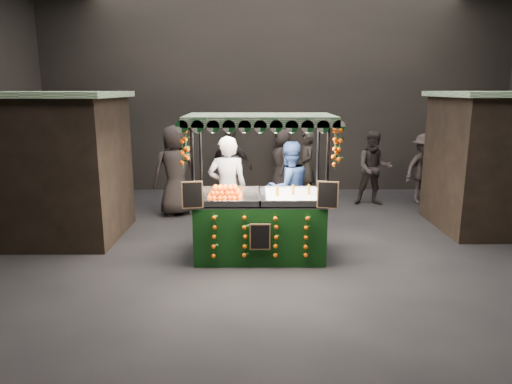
{
  "coord_description": "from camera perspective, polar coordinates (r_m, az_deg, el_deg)",
  "views": [
    {
      "loc": [
        -0.56,
        -7.16,
        2.65
      ],
      "look_at": [
        -0.53,
        0.38,
        0.96
      ],
      "focal_mm": 32.52,
      "sensor_mm": 36.0,
      "label": 1
    }
  ],
  "objects": [
    {
      "name": "ground",
      "position": [
        7.65,
        4.03,
        -7.66
      ],
      "size": [
        12.0,
        12.0,
        0.0
      ],
      "primitive_type": "plane",
      "color": "black",
      "rests_on": "ground"
    },
    {
      "name": "market_hall",
      "position": [
        7.22,
        4.46,
        18.41
      ],
      "size": [
        12.1,
        10.1,
        5.05
      ],
      "color": "black",
      "rests_on": "ground"
    },
    {
      "name": "neighbour_stall_left",
      "position": [
        9.12,
        -25.15,
        2.96
      ],
      "size": [
        3.0,
        2.2,
        2.6
      ],
      "color": "black",
      "rests_on": "ground"
    },
    {
      "name": "juice_stall",
      "position": [
        7.36,
        0.52,
        -2.73
      ],
      "size": [
        2.33,
        1.37,
        2.26
      ],
      "color": "black",
      "rests_on": "ground"
    },
    {
      "name": "vendor_grey",
      "position": [
        8.12,
        -3.52,
        0.37
      ],
      "size": [
        0.69,
        0.47,
        1.86
      ],
      "rotation": [
        0.0,
        0.0,
        3.18
      ],
      "color": "gray",
      "rests_on": "ground"
    },
    {
      "name": "vendor_blue",
      "position": [
        8.46,
        4.04,
        0.42
      ],
      "size": [
        1.03,
        0.93,
        1.73
      ],
      "rotation": [
        0.0,
        0.0,
        3.54
      ],
      "color": "#2B468A",
      "rests_on": "ground"
    },
    {
      "name": "shopper_0",
      "position": [
        9.89,
        -3.07,
        1.74
      ],
      "size": [
        0.68,
        0.59,
        1.57
      ],
      "rotation": [
        0.0,
        0.0,
        0.45
      ],
      "color": "#2D2624",
      "rests_on": "ground"
    },
    {
      "name": "shopper_1",
      "position": [
        11.0,
        14.29,
        2.84
      ],
      "size": [
        0.9,
        0.74,
        1.71
      ],
      "rotation": [
        0.0,
        0.0,
        -0.11
      ],
      "color": "black",
      "rests_on": "ground"
    },
    {
      "name": "shopper_2",
      "position": [
        10.83,
        -3.04,
        3.19
      ],
      "size": [
        1.12,
        0.78,
        1.76
      ],
      "rotation": [
        0.0,
        0.0,
        2.77
      ],
      "color": "black",
      "rests_on": "ground"
    },
    {
      "name": "shopper_3",
      "position": [
        11.53,
        19.96,
        2.72
      ],
      "size": [
        1.22,
        0.98,
        1.64
      ],
      "rotation": [
        0.0,
        0.0,
        0.41
      ],
      "color": "#2D2625",
      "rests_on": "ground"
    },
    {
      "name": "shopper_4",
      "position": [
        9.92,
        -9.9,
        2.61
      ],
      "size": [
        1.11,
        0.95,
        1.92
      ],
      "rotation": [
        0.0,
        0.0,
        3.58
      ],
      "color": "black",
      "rests_on": "ground"
    },
    {
      "name": "shopper_5",
      "position": [
        10.67,
        21.85,
        2.26
      ],
      "size": [
        0.88,
        1.75,
        1.8
      ],
      "rotation": [
        0.0,
        0.0,
        1.79
      ],
      "color": "black",
      "rests_on": "ground"
    },
    {
      "name": "shopper_6",
      "position": [
        11.16,
        6.21,
        3.14
      ],
      "size": [
        0.49,
        0.66,
        1.66
      ],
      "rotation": [
        0.0,
        0.0,
        -1.4
      ],
      "color": "black",
      "rests_on": "ground"
    },
    {
      "name": "shopper_7",
      "position": [
        11.92,
        3.18,
        3.79
      ],
      "size": [
        0.64,
        0.88,
        1.65
      ],
      "rotation": [
        0.0,
        0.0,
        -1.42
      ],
      "color": "#2E2625",
      "rests_on": "ground"
    }
  ]
}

